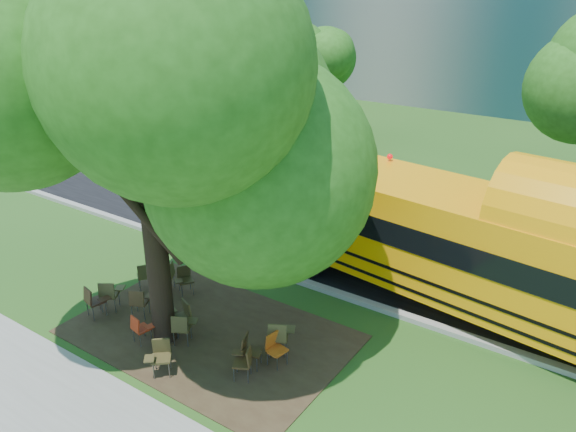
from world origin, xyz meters
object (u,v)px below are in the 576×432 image
Objects in this scene: chair_0 at (110,293)px; chair_2 at (140,300)px; chair_10 at (184,277)px; chair_12 at (275,347)px; bg_car_white at (35,124)px; chair_6 at (244,360)px; chair_7 at (249,349)px; chair_1 at (94,299)px; school_bus at (541,269)px; pedestrian_a at (185,118)px; chair_9 at (168,273)px; chair_4 at (140,327)px; chair_8 at (146,274)px; chair_5 at (160,354)px; bg_car_red at (247,153)px; bg_car_silver at (80,136)px; pedestrian_b at (127,112)px; chair_13 at (279,335)px; chair_11 at (182,326)px; chair_3 at (182,314)px; main_tree at (144,133)px; black_car at (205,214)px.

chair_0 is 1.05× the size of chair_2.
chair_12 is (4.04, -1.20, -0.01)m from chair_10.
chair_6 is at bearing -119.41° from bg_car_white.
chair_1 is at bearing -102.00° from chair_7.
pedestrian_a is at bearing 162.58° from school_bus.
chair_4 is at bearing 179.63° from chair_9.
chair_1 is 1.77m from chair_8.
chair_5 is (2.13, -1.32, -0.00)m from chair_2.
pedestrian_a is at bearing 20.51° from chair_6.
chair_10 is at bearing -96.74° from chair_12.
chair_4 is 0.90× the size of chair_5.
chair_5 is 0.17× the size of bg_car_red.
pedestrian_b reaches higher than bg_car_silver.
chair_7 is 0.17× the size of bg_car_white.
chair_7 reaches higher than chair_10.
pedestrian_a is (-7.19, 3.28, 0.08)m from bg_car_red.
chair_0 is at bearing -73.23° from chair_12.
chair_0 is 1.10× the size of chair_10.
chair_8 is at bearing 147.57° from chair_13.
chair_11 is 0.24× the size of bg_car_silver.
chair_3 is at bearing -138.87° from school_bus.
bg_car_silver is 2.07× the size of pedestrian_b.
bg_car_silver is at bearing -26.88° from pedestrian_b.
bg_car_red is (-9.59, 11.01, 0.14)m from chair_13.
pedestrian_a is (-13.66, 15.82, 0.32)m from chair_4.
chair_2 is (-1.25, 0.34, -4.79)m from main_tree.
chair_9 is 20.28m from pedestrian_b.
chair_5 is 3.92m from chair_8.
chair_2 is at bearing 29.32° from chair_10.
chair_4 is at bearing -106.23° from pedestrian_a.
chair_13 is (2.23, 0.97, 0.05)m from chair_11.
chair_7 is at bearing -22.05° from chair_11.
bg_car_silver is at bearing -105.49° from chair_12.
chair_9 is at bearing 87.95° from chair_1.
bg_car_white is (-17.99, 10.12, 0.16)m from chair_1.
school_bus reaches higher than pedestrian_b.
chair_7 is 0.97× the size of chair_11.
pedestrian_b is (2.55, 4.45, 0.16)m from bg_car_white.
chair_13 is at bearing -145.44° from chair_3.
black_car reaches higher than chair_8.
chair_10 is at bearing 104.05° from chair_11.
chair_13 is at bearing -97.46° from pedestrian_a.
bg_car_silver is at bearing -95.66° from bg_car_white.
black_car reaches higher than chair_9.
chair_10 is (1.01, 1.82, -0.05)m from chair_0.
bg_car_white is at bearing 101.22° from chair_8.
pedestrian_a reaches higher than black_car.
chair_11 is 0.54× the size of pedestrian_a.
black_car is 2.66× the size of pedestrian_a.
main_tree is 5.67m from chair_12.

